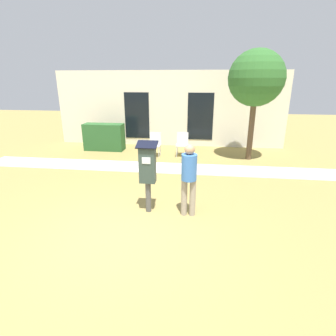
# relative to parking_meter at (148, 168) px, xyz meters

# --- Properties ---
(ground_plane) EXTENTS (40.00, 40.00, 0.00)m
(ground_plane) POSITION_rel_parking_meter_xyz_m (-0.37, -1.01, -1.02)
(ground_plane) COLOR olive
(sidewalk) EXTENTS (12.00, 1.10, 0.02)m
(sidewalk) POSITION_rel_parking_meter_xyz_m (-0.37, 3.05, -1.01)
(sidewalk) COLOR beige
(sidewalk) RESTS_ON ground
(building_facade) EXTENTS (10.00, 0.26, 3.20)m
(building_facade) POSITION_rel_parking_meter_xyz_m (-0.37, 6.44, 0.58)
(building_facade) COLOR beige
(building_facade) RESTS_ON ground
(parking_meter) EXTENTS (0.44, 0.31, 1.59)m
(parking_meter) POSITION_rel_parking_meter_xyz_m (0.00, 0.00, 0.00)
(parking_meter) COLOR #4C4C4C
(parking_meter) RESTS_ON ground
(person_standing) EXTENTS (0.32, 0.32, 1.58)m
(person_standing) POSITION_rel_parking_meter_xyz_m (0.89, -0.06, -0.09)
(person_standing) COLOR gray
(person_standing) RESTS_ON ground
(outdoor_chair_left) EXTENTS (0.44, 0.44, 0.90)m
(outdoor_chair_left) POSITION_rel_parking_meter_xyz_m (-0.65, 4.51, -0.49)
(outdoor_chair_left) COLOR silver
(outdoor_chair_left) RESTS_ON ground
(outdoor_chair_middle) EXTENTS (0.44, 0.44, 0.90)m
(outdoor_chair_middle) POSITION_rel_parking_meter_xyz_m (0.39, 4.67, -0.49)
(outdoor_chair_middle) COLOR silver
(outdoor_chair_middle) RESTS_ON ground
(hedge_row) EXTENTS (1.63, 0.60, 1.10)m
(hedge_row) POSITION_rel_parking_meter_xyz_m (-2.91, 5.14, -0.47)
(hedge_row) COLOR #285628
(hedge_row) RESTS_ON ground
(tree) EXTENTS (1.90, 1.90, 3.82)m
(tree) POSITION_rel_parking_meter_xyz_m (2.88, 4.51, 1.83)
(tree) COLOR brown
(tree) RESTS_ON ground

